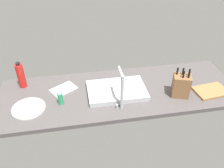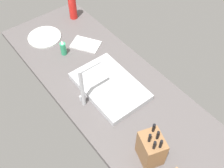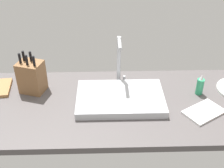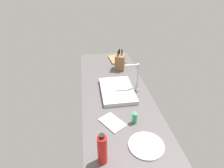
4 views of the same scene
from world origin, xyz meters
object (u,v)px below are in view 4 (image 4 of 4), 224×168
(water_bottle, at_px, (102,149))
(dinner_plate, at_px, (146,145))
(soap_bottle, at_px, (135,118))
(cutting_board, at_px, (117,59))
(sink_basin, at_px, (117,90))
(knife_block, at_px, (120,62))
(faucet, at_px, (136,76))
(dish_towel, at_px, (112,122))

(water_bottle, xyz_separation_m, dinner_plate, (-0.07, 0.31, -0.10))
(soap_bottle, height_order, dinner_plate, soap_bottle)
(cutting_board, height_order, soap_bottle, soap_bottle)
(sink_basin, relative_size, cutting_board, 1.79)
(knife_block, bearing_deg, faucet, 25.18)
(sink_basin, distance_m, soap_bottle, 0.46)
(cutting_board, distance_m, dish_towel, 1.23)
(cutting_board, bearing_deg, water_bottle, -12.93)
(water_bottle, bearing_deg, faucet, 151.99)
(sink_basin, distance_m, water_bottle, 0.81)
(faucet, height_order, soap_bottle, faucet)
(dinner_plate, relative_size, dish_towel, 1.23)
(cutting_board, bearing_deg, dinner_plate, -1.65)
(water_bottle, distance_m, dinner_plate, 0.34)
(water_bottle, bearing_deg, cutting_board, 167.07)
(soap_bottle, xyz_separation_m, water_bottle, (0.32, -0.29, 0.06))
(soap_bottle, bearing_deg, dish_towel, -96.65)
(faucet, xyz_separation_m, cutting_board, (-0.77, -0.06, -0.16))
(faucet, relative_size, water_bottle, 1.27)
(sink_basin, distance_m, knife_block, 0.52)
(faucet, xyz_separation_m, soap_bottle, (0.45, -0.12, -0.12))
(sink_basin, height_order, dish_towel, sink_basin)
(cutting_board, relative_size, water_bottle, 1.14)
(faucet, height_order, cutting_board, faucet)
(knife_block, bearing_deg, sink_basin, 4.36)
(sink_basin, xyz_separation_m, dinner_plate, (0.70, 0.09, -0.01))
(knife_block, xyz_separation_m, dish_towel, (0.93, -0.23, -0.09))
(cutting_board, xyz_separation_m, dish_towel, (1.20, -0.24, -0.00))
(soap_bottle, bearing_deg, knife_block, 176.45)
(faucet, bearing_deg, dish_towel, -34.47)
(sink_basin, relative_size, soap_bottle, 3.86)
(knife_block, bearing_deg, cutting_board, -163.62)
(knife_block, bearing_deg, dinner_plate, 16.33)
(sink_basin, relative_size, water_bottle, 2.04)
(water_bottle, height_order, dinner_plate, water_bottle)
(sink_basin, distance_m, dinner_plate, 0.70)
(sink_basin, xyz_separation_m, soap_bottle, (0.45, 0.06, 0.03))
(knife_block, bearing_deg, soap_bottle, 14.43)
(faucet, bearing_deg, knife_block, -172.81)
(sink_basin, height_order, cutting_board, sink_basin)
(soap_bottle, bearing_deg, dinner_plate, 5.81)
(sink_basin, height_order, dinner_plate, sink_basin)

